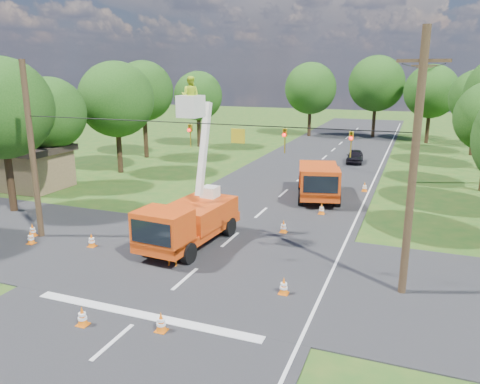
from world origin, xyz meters
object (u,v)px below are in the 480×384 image
at_px(pole_right_mid, 419,116).
at_px(tree_far_b, 376,84).
at_px(traffic_cone_3, 322,209).
at_px(tree_far_a, 311,88).
at_px(traffic_cone_1, 161,322).
at_px(traffic_cone_2, 284,226).
at_px(traffic_cone_8, 284,286).
at_px(tree_left_e, 143,91).
at_px(pole_right_far, 421,101).
at_px(tree_far_c, 431,91).
at_px(tree_left_b, 1,108).
at_px(second_truck, 319,180).
at_px(bucket_truck, 188,213).
at_px(traffic_cone_4, 92,240).
at_px(distant_car, 355,156).
at_px(tree_right_e, 478,98).
at_px(pole_right_near, 414,165).
at_px(tree_left_f, 198,96).
at_px(traffic_cone_5, 31,237).
at_px(tree_left_c, 50,114).
at_px(tree_left_d, 116,100).
at_px(pole_left, 32,152).
at_px(shed, 29,166).
at_px(ground_worker, 172,247).
at_px(traffic_cone_0, 82,316).

distance_m(pole_right_mid, tree_far_b, 25.65).
bearing_deg(traffic_cone_3, tree_far_a, 104.07).
distance_m(traffic_cone_1, traffic_cone_2, 11.01).
height_order(traffic_cone_8, tree_left_e, tree_left_e).
height_order(pole_right_far, tree_far_c, pole_right_far).
distance_m(pole_right_mid, tree_left_b, 28.63).
xyz_separation_m(second_truck, pole_right_mid, (5.96, 7.38, 3.81)).
relative_size(bucket_truck, traffic_cone_4, 11.58).
height_order(distant_car, traffic_cone_4, distant_car).
height_order(bucket_truck, distant_car, bucket_truck).
bearing_deg(tree_right_e, pole_right_near, -98.61).
bearing_deg(bucket_truck, tree_left_f, 119.48).
bearing_deg(traffic_cone_8, bucket_truck, 150.23).
relative_size(second_truck, tree_left_b, 0.75).
bearing_deg(traffic_cone_5, distant_car, 65.99).
bearing_deg(tree_left_b, tree_left_c, 108.43).
xyz_separation_m(bucket_truck, tree_far_a, (-3.39, 41.47, 4.46)).
relative_size(pole_right_near, tree_left_b, 1.07).
bearing_deg(tree_far_a, tree_left_e, -119.33).
distance_m(tree_left_d, tree_right_e, 35.06).
height_order(second_truck, tree_left_e, tree_left_e).
bearing_deg(traffic_cone_2, tree_left_d, 150.12).
distance_m(traffic_cone_2, pole_right_near, 9.36).
xyz_separation_m(pole_left, shed, (-8.50, 8.00, -2.88)).
height_order(distant_car, traffic_cone_2, distant_car).
relative_size(traffic_cone_1, tree_far_b, 0.07).
relative_size(tree_left_e, tree_far_a, 0.99).
bearing_deg(traffic_cone_4, tree_far_b, 78.74).
distance_m(second_truck, tree_left_b, 20.20).
distance_m(ground_worker, traffic_cone_3, 11.09).
xyz_separation_m(pole_right_near, tree_left_b, (-23.00, 3.00, 1.20)).
bearing_deg(traffic_cone_3, bucket_truck, -123.96).
distance_m(second_truck, pole_right_mid, 10.22).
distance_m(traffic_cone_4, tree_left_d, 18.67).
bearing_deg(second_truck, distant_car, 73.71).
distance_m(traffic_cone_0, tree_far_c, 50.06).
xyz_separation_m(bucket_truck, tree_far_c, (11.11, 40.47, 4.33)).
xyz_separation_m(traffic_cone_2, pole_right_mid, (6.26, 14.91, 4.75)).
distance_m(traffic_cone_4, tree_left_b, 10.88).
height_order(traffic_cone_5, pole_right_mid, pole_right_mid).
xyz_separation_m(ground_worker, traffic_cone_4, (-4.85, 0.61, -0.56)).
height_order(traffic_cone_3, pole_right_mid, pole_right_mid).
height_order(shed, tree_left_d, tree_left_d).
bearing_deg(tree_far_b, distant_car, -89.55).
bearing_deg(traffic_cone_2, traffic_cone_8, -74.14).
relative_size(traffic_cone_5, tree_left_e, 0.08).
bearing_deg(bucket_truck, second_truck, 74.10).
height_order(bucket_truck, tree_left_f, tree_left_f).
xyz_separation_m(distant_car, traffic_cone_4, (-9.17, -26.80, -0.25)).
height_order(distant_car, traffic_cone_5, distant_car).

